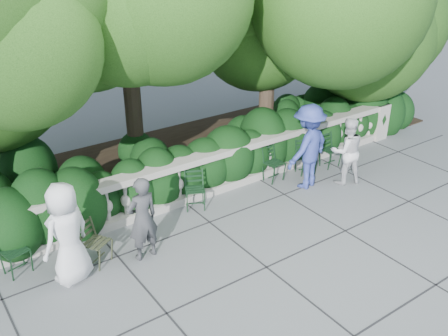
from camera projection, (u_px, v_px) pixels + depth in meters
ground at (254, 232)px, 9.73m from camera, size 90.00×90.00×0.00m
balustrade at (203, 176)px, 10.83m from camera, size 12.00×0.44×1.00m
shrub_hedge at (176, 175)px, 11.93m from camera, size 15.00×2.60×1.70m
chair_b at (24, 276)px, 8.53m from camera, size 0.54×0.57×0.84m
chair_c at (196, 212)px, 10.43m from camera, size 0.61×0.63×0.84m
chair_d at (278, 182)px, 11.61m from camera, size 0.48×0.52×0.84m
chair_e at (333, 168)px, 12.28m from camera, size 0.45×0.49×0.84m
chair_f at (308, 175)px, 11.93m from camera, size 0.54×0.57×0.84m
chair_weathered at (106, 265)px, 8.79m from camera, size 0.62×0.64×0.84m
person_businessman at (67, 234)px, 8.07m from camera, size 1.04×0.88×1.80m
person_woman_grey at (143, 219)px, 8.68m from camera, size 0.61×0.43×1.59m
person_casual_man at (347, 151)px, 11.29m from camera, size 0.94×0.84×1.58m
person_older_blue at (308, 147)px, 11.05m from camera, size 1.38×0.97×1.95m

